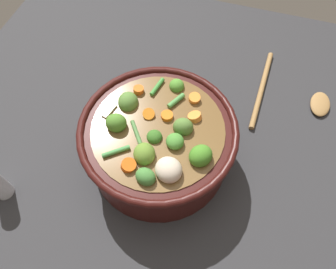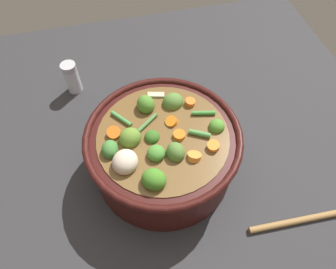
% 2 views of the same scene
% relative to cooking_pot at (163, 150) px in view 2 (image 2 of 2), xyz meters
% --- Properties ---
extents(ground_plane, '(1.10, 1.10, 0.00)m').
position_rel_cooking_pot_xyz_m(ground_plane, '(0.00, 0.00, -0.07)').
color(ground_plane, '#2D2D30').
extents(cooking_pot, '(0.30, 0.30, 0.15)m').
position_rel_cooking_pot_xyz_m(cooking_pot, '(0.00, 0.00, 0.00)').
color(cooking_pot, '#38110F').
rests_on(cooking_pot, ground_plane).
extents(wooden_spoon, '(0.24, 0.18, 0.01)m').
position_rel_cooking_pot_xyz_m(wooden_spoon, '(0.24, -0.26, -0.06)').
color(wooden_spoon, '#9C7341').
rests_on(wooden_spoon, ground_plane).
extents(salt_shaker, '(0.04, 0.04, 0.08)m').
position_rel_cooking_pot_xyz_m(salt_shaker, '(-0.17, 0.28, -0.02)').
color(salt_shaker, silver).
rests_on(salt_shaker, ground_plane).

